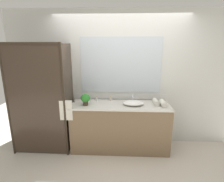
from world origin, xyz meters
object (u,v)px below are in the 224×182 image
(amenity_bottle_conditioner, at_px, (111,99))
(potted_plant, at_px, (85,99))
(sink_basin, at_px, (133,103))
(rolled_towel_near_edge, at_px, (163,103))
(amenity_bottle_shampoo, at_px, (97,99))
(faucet, at_px, (133,100))
(rolled_towel_middle, at_px, (156,102))
(amenity_bottle_body_wash, at_px, (86,100))

(amenity_bottle_conditioner, bearing_deg, potted_plant, -146.37)
(sink_basin, relative_size, amenity_bottle_conditioner, 4.51)
(potted_plant, xyz_separation_m, amenity_bottle_conditioner, (0.43, 0.29, -0.08))
(rolled_towel_near_edge, bearing_deg, sink_basin, 178.25)
(sink_basin, height_order, amenity_bottle_shampoo, amenity_bottle_shampoo)
(sink_basin, height_order, rolled_towel_near_edge, rolled_towel_near_edge)
(sink_basin, distance_m, faucet, 0.18)
(faucet, xyz_separation_m, rolled_towel_middle, (0.42, -0.12, 0.00))
(amenity_bottle_shampoo, distance_m, rolled_towel_middle, 1.11)
(amenity_bottle_shampoo, height_order, rolled_towel_middle, amenity_bottle_shampoo)
(sink_basin, height_order, potted_plant, potted_plant)
(potted_plant, relative_size, amenity_bottle_body_wash, 2.46)
(faucet, relative_size, rolled_towel_middle, 0.72)
(amenity_bottle_shampoo, distance_m, rolled_towel_near_edge, 1.23)
(potted_plant, height_order, amenity_bottle_shampoo, potted_plant)
(amenity_bottle_shampoo, relative_size, rolled_towel_near_edge, 0.48)
(sink_basin, relative_size, amenity_bottle_body_wash, 4.51)
(faucet, xyz_separation_m, amenity_bottle_body_wash, (-0.89, -0.08, -0.00))
(potted_plant, relative_size, amenity_bottle_conditioner, 2.46)
(faucet, xyz_separation_m, amenity_bottle_shampoo, (-0.69, 0.00, 0.00))
(potted_plant, bearing_deg, rolled_towel_near_edge, 1.43)
(amenity_bottle_conditioner, bearing_deg, amenity_bottle_body_wash, -164.09)
(sink_basin, relative_size, potted_plant, 1.84)
(rolled_towel_near_edge, bearing_deg, rolled_towel_middle, 144.77)
(faucet, height_order, amenity_bottle_shampoo, faucet)
(amenity_bottle_shampoo, bearing_deg, amenity_bottle_conditioner, 10.90)
(sink_basin, bearing_deg, amenity_bottle_conditioner, 150.60)
(sink_basin, xyz_separation_m, amenity_bottle_body_wash, (-0.89, 0.11, 0.00))
(sink_basin, xyz_separation_m, potted_plant, (-0.86, -0.05, 0.08))
(sink_basin, distance_m, amenity_bottle_conditioner, 0.49)
(amenity_bottle_body_wash, distance_m, rolled_towel_middle, 1.30)
(potted_plant, relative_size, rolled_towel_middle, 0.88)
(amenity_bottle_body_wash, bearing_deg, amenity_bottle_shampoo, 22.13)
(amenity_bottle_body_wash, distance_m, rolled_towel_near_edge, 1.42)
(potted_plant, distance_m, rolled_towel_near_edge, 1.39)
(rolled_towel_near_edge, bearing_deg, faucet, 159.08)
(potted_plant, bearing_deg, faucet, 15.34)
(potted_plant, xyz_separation_m, amenity_bottle_shampoo, (0.17, 0.24, -0.07))
(sink_basin, distance_m, rolled_towel_middle, 0.42)
(faucet, bearing_deg, rolled_towel_middle, -16.51)
(rolled_towel_near_edge, bearing_deg, amenity_bottle_body_wash, 175.06)
(sink_basin, relative_size, rolled_towel_near_edge, 1.84)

